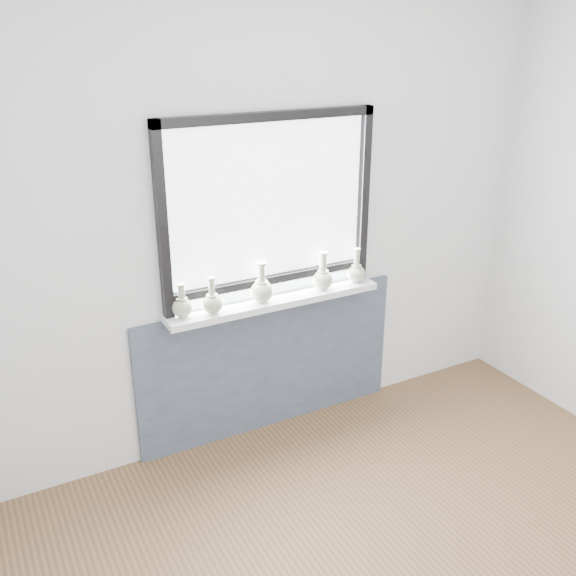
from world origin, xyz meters
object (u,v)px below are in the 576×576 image
windowsill (275,301)px  vase_e (356,272)px  vase_d (323,277)px  vase_c (262,289)px  vase_b (212,302)px  vase_a (182,306)px

windowsill → vase_e: 0.57m
vase_d → vase_e: size_ratio=1.08×
vase_c → vase_d: size_ratio=1.02×
vase_d → vase_b: bearing=-178.6°
vase_a → vase_c: (0.47, -0.02, 0.01)m
vase_a → vase_e: (1.12, -0.01, 0.00)m
vase_d → windowsill: bearing=178.7°
vase_a → vase_b: vase_b is taller
vase_a → vase_e: size_ratio=0.88×
vase_b → vase_e: (0.96, 0.02, -0.00)m
windowsill → vase_b: 0.41m
vase_e → vase_b: bearing=-178.9°
windowsill → vase_a: vase_a is taller
vase_b → vase_c: vase_c is taller
vase_a → vase_e: vase_e is taller
vase_b → vase_d: (0.72, 0.02, 0.01)m
vase_a → vase_d: vase_d is taller
vase_a → vase_c: bearing=-2.1°
windowsill → vase_d: size_ratio=5.68×
windowsill → vase_b: bearing=-176.5°
vase_b → vase_d: vase_d is taller
windowsill → vase_b: size_ratio=6.29×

